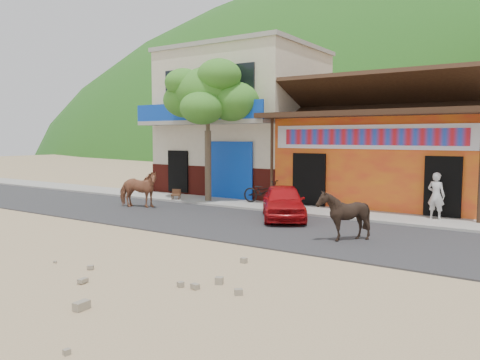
% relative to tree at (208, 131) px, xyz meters
% --- Properties ---
extents(ground, '(120.00, 120.00, 0.00)m').
position_rel_tree_xyz_m(ground, '(4.60, -5.80, -3.12)').
color(ground, '#9E825B').
rests_on(ground, ground).
extents(road, '(60.00, 5.00, 0.04)m').
position_rel_tree_xyz_m(road, '(4.60, -3.30, -3.10)').
color(road, '#28282B').
rests_on(road, ground).
extents(sidewalk, '(60.00, 2.00, 0.12)m').
position_rel_tree_xyz_m(sidewalk, '(4.60, 0.20, -3.06)').
color(sidewalk, gray).
rests_on(sidewalk, ground).
extents(dance_club, '(8.00, 6.00, 3.60)m').
position_rel_tree_xyz_m(dance_club, '(6.60, 4.20, -1.32)').
color(dance_club, orange).
rests_on(dance_club, ground).
extents(cafe_building, '(7.00, 6.00, 7.00)m').
position_rel_tree_xyz_m(cafe_building, '(-0.90, 4.20, 0.38)').
color(cafe_building, beige).
rests_on(cafe_building, ground).
extents(tree, '(3.00, 3.00, 6.00)m').
position_rel_tree_xyz_m(tree, '(0.00, 0.00, 0.00)').
color(tree, '#2D721E').
rests_on(tree, sidewalk).
extents(cow_tan, '(1.91, 1.36, 1.47)m').
position_rel_tree_xyz_m(cow_tan, '(-1.42, -2.74, -2.34)').
color(cow_tan, '#9C5D3E').
rests_on(cow_tan, road).
extents(cow_dark, '(1.38, 1.26, 1.39)m').
position_rel_tree_xyz_m(cow_dark, '(7.63, -3.92, -2.39)').
color(cow_dark, black).
rests_on(cow_dark, road).
extents(red_car, '(3.01, 3.67, 1.18)m').
position_rel_tree_xyz_m(red_car, '(4.62, -1.78, -2.49)').
color(red_car, '#AF0C10').
rests_on(red_car, road).
extents(scooter, '(1.88, 0.78, 0.96)m').
position_rel_tree_xyz_m(scooter, '(2.44, 0.57, -2.52)').
color(scooter, black).
rests_on(scooter, sidewalk).
extents(pedestrian, '(0.64, 0.48, 1.56)m').
position_rel_tree_xyz_m(pedestrian, '(9.10, 0.61, -2.22)').
color(pedestrian, silver).
rests_on(pedestrian, sidewalk).
extents(cafe_chair_left, '(0.55, 0.55, 0.94)m').
position_rel_tree_xyz_m(cafe_chair_left, '(-4.40, 0.54, -2.53)').
color(cafe_chair_left, '#532B1B').
rests_on(cafe_chair_left, sidewalk).
extents(cafe_chair_right, '(0.52, 0.52, 0.81)m').
position_rel_tree_xyz_m(cafe_chair_right, '(-1.40, -0.50, -2.59)').
color(cafe_chair_right, '#462217').
rests_on(cafe_chair_right, sidewalk).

